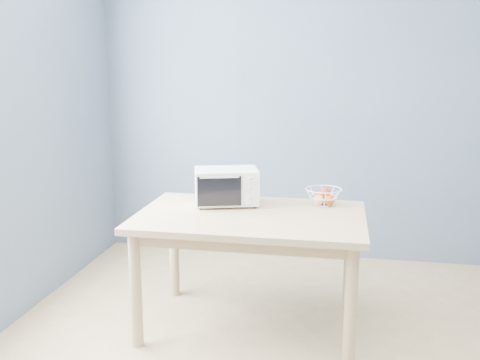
# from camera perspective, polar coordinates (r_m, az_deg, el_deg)

# --- Properties ---
(room) EXTENTS (4.01, 4.51, 2.61)m
(room) POSITION_cam_1_polar(r_m,az_deg,el_deg) (2.33, 9.22, 3.34)
(room) COLOR tan
(room) RESTS_ON ground
(dining_table) EXTENTS (1.40, 0.90, 0.75)m
(dining_table) POSITION_cam_1_polar(r_m,az_deg,el_deg) (3.34, 1.11, -5.31)
(dining_table) COLOR tan
(dining_table) RESTS_ON ground
(toaster_oven) EXTENTS (0.47, 0.39, 0.24)m
(toaster_oven) POSITION_cam_1_polar(r_m,az_deg,el_deg) (3.50, -1.72, -0.65)
(toaster_oven) COLOR white
(toaster_oven) RESTS_ON dining_table
(fruit_basket) EXTENTS (0.27, 0.27, 0.12)m
(fruit_basket) POSITION_cam_1_polar(r_m,az_deg,el_deg) (3.54, 8.87, -1.73)
(fruit_basket) COLOR white
(fruit_basket) RESTS_ON dining_table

